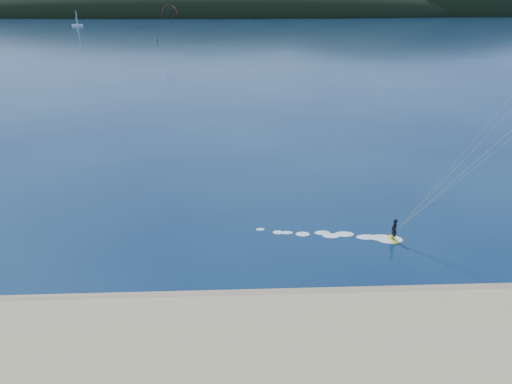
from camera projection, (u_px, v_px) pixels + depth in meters
ground at (196, 356)px, 23.91m from camera, size 1800.00×1800.00×0.00m
wet_sand at (202, 303)px, 28.06m from camera, size 220.00×2.50×0.10m
headland at (233, 16)px, 713.95m from camera, size 1200.00×310.00×140.00m
kitesurfer_far at (169, 13)px, 208.57m from camera, size 10.76×6.18×14.87m
sailboat at (77, 25)px, 383.38m from camera, size 9.10×5.72×12.72m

